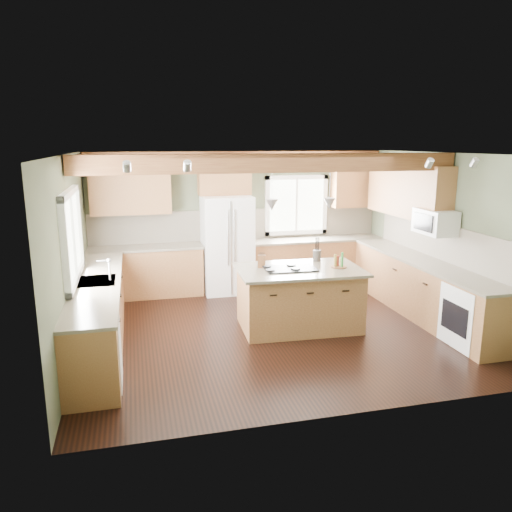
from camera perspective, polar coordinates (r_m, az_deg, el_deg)
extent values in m
plane|color=black|center=(7.60, 2.03, -8.38)|extent=(5.60, 5.60, 0.00)
plane|color=silver|center=(7.09, 2.20, 11.61)|extent=(5.60, 5.60, 0.00)
plane|color=#3F4632|center=(9.62, -2.00, 4.18)|extent=(5.60, 0.00, 5.60)
plane|color=#3F4632|center=(7.01, -20.46, 0.07)|extent=(0.00, 5.00, 5.00)
plane|color=#3F4632|center=(8.44, 20.73, 2.11)|extent=(0.00, 5.00, 5.00)
cube|color=#512817|center=(7.11, 2.15, 10.57)|extent=(5.55, 0.26, 0.26)
cube|color=#512817|center=(9.42, -1.93, 11.57)|extent=(5.55, 0.20, 0.10)
cube|color=brown|center=(9.62, -1.98, 3.64)|extent=(5.58, 0.03, 0.58)
cube|color=brown|center=(8.48, 20.41, 1.57)|extent=(0.03, 3.70, 0.58)
cube|color=brown|center=(9.30, -12.42, -1.84)|extent=(2.02, 0.60, 0.88)
cube|color=#453D33|center=(9.20, -12.56, 0.94)|extent=(2.06, 0.64, 0.04)
cube|color=brown|center=(9.92, 6.85, -0.70)|extent=(2.62, 0.60, 0.88)
cube|color=#453D33|center=(9.82, 6.92, 1.91)|extent=(2.66, 0.64, 0.04)
cube|color=brown|center=(7.26, -17.52, -6.35)|extent=(0.60, 3.70, 0.88)
cube|color=#453D33|center=(7.13, -17.77, -2.85)|extent=(0.64, 3.74, 0.04)
cube|color=brown|center=(8.51, 18.41, -3.60)|extent=(0.60, 3.70, 0.88)
cube|color=#453D33|center=(8.39, 18.63, -0.58)|extent=(0.64, 3.74, 0.04)
cube|color=brown|center=(9.17, -14.17, 7.46)|extent=(1.40, 0.35, 0.90)
cube|color=brown|center=(9.30, -3.65, 9.13)|extent=(0.96, 0.35, 0.70)
cube|color=brown|center=(9.01, 16.90, 7.20)|extent=(0.35, 2.20, 0.90)
cube|color=brown|center=(10.11, 11.17, 8.08)|extent=(0.90, 0.35, 0.90)
cube|color=white|center=(7.01, -20.41, 2.16)|extent=(0.04, 1.60, 1.05)
cube|color=white|center=(9.87, 4.59, 5.83)|extent=(1.10, 0.04, 1.00)
cube|color=#262628|center=(7.12, -17.77, -2.81)|extent=(0.50, 0.65, 0.03)
cylinder|color=#B2B2B7|center=(7.08, -16.40, -1.61)|extent=(0.02, 0.02, 0.28)
cube|color=white|center=(6.05, -18.11, -10.42)|extent=(0.60, 0.60, 0.84)
cube|color=white|center=(7.49, 23.62, -6.33)|extent=(0.60, 0.72, 0.84)
cube|color=white|center=(8.23, 19.80, 3.70)|extent=(0.40, 0.70, 0.38)
cone|color=#B2B2B7|center=(7.17, 1.82, 5.85)|extent=(0.18, 0.18, 0.16)
cone|color=#B2B2B7|center=(7.41, 8.38, 5.96)|extent=(0.18, 0.18, 0.16)
cube|color=white|center=(9.27, -3.31, 1.32)|extent=(0.90, 0.74, 1.80)
cube|color=brown|center=(7.59, 4.94, -4.94)|extent=(1.77, 1.13, 0.88)
cube|color=#453D33|center=(7.46, 5.01, -1.58)|extent=(1.89, 1.25, 0.04)
cube|color=black|center=(7.41, 3.94, -1.41)|extent=(0.77, 0.53, 0.02)
cube|color=brown|center=(7.46, 0.64, -0.62)|extent=(0.13, 0.11, 0.19)
cylinder|color=#3D3630|center=(7.94, 6.98, 0.05)|extent=(0.14, 0.14, 0.17)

